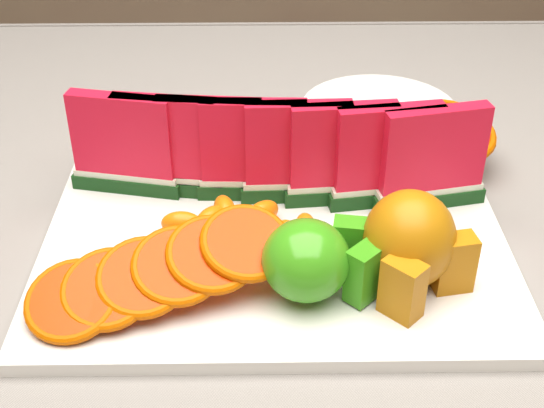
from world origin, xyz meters
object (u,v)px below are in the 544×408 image
object	(u,v)px
platter	(275,242)
pear_cluster	(411,244)
apple_cluster	(315,260)
side_plate	(379,110)

from	to	relation	value
platter	pear_cluster	size ratio (longest dim) A/B	3.77
apple_cluster	platter	bearing A→B (deg)	111.38
side_plate	platter	bearing A→B (deg)	-116.23
platter	side_plate	distance (m)	0.28
platter	side_plate	world-z (taller)	platter
platter	apple_cluster	bearing A→B (deg)	-68.62
platter	side_plate	size ratio (longest dim) A/B	2.09
platter	pear_cluster	distance (m)	0.13
apple_cluster	side_plate	bearing A→B (deg)	73.73
pear_cluster	apple_cluster	bearing A→B (deg)	-170.82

